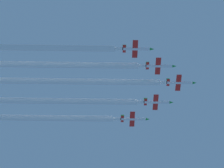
# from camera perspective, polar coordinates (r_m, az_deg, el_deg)

# --- Properties ---
(jet_lead) EXTENTS (7.91, 11.52, 2.77)m
(jet_lead) POSITION_cam_1_polar(r_m,az_deg,el_deg) (272.33, 5.34, 0.11)
(jet_lead) COLOR silver
(jet_left_wingman) EXTENTS (7.91, 11.52, 2.77)m
(jet_left_wingman) POSITION_cam_1_polar(r_m,az_deg,el_deg) (276.50, 3.57, -1.42)
(jet_left_wingman) COLOR silver
(jet_right_wingman) EXTENTS (7.91, 11.52, 2.77)m
(jet_right_wingman) POSITION_cam_1_polar(r_m,az_deg,el_deg) (265.47, 3.76, 1.41)
(jet_right_wingman) COLOR silver
(jet_outer_left) EXTENTS (7.91, 11.52, 2.77)m
(jet_outer_left) POSITION_cam_1_polar(r_m,az_deg,el_deg) (281.41, 1.74, -2.73)
(jet_outer_left) COLOR silver
(jet_outer_right) EXTENTS (7.91, 11.52, 2.77)m
(jet_outer_right) POSITION_cam_1_polar(r_m,az_deg,el_deg) (257.98, 1.98, 2.75)
(jet_outer_right) COLOR silver
(smoke_trail_lead) EXTENTS (2.19, 64.11, 2.19)m
(smoke_trail_lead) POSITION_cam_1_polar(r_m,az_deg,el_deg) (270.99, -2.53, 0.20)
(smoke_trail_lead) COLOR white
(smoke_trail_left_wingman) EXTENTS (2.19, 64.93, 2.19)m
(smoke_trail_left_wingman) POSITION_cam_1_polar(r_m,az_deg,el_deg) (276.29, -4.26, -1.33)
(smoke_trail_left_wingman) COLOR white
(smoke_trail_right_wingman) EXTENTS (2.19, 69.42, 2.19)m
(smoke_trail_right_wingman) POSITION_cam_1_polar(r_m,az_deg,el_deg) (265.42, -4.88, 1.51)
(smoke_trail_right_wingman) COLOR white
(smoke_trail_outer_left) EXTENTS (2.19, 73.91, 2.19)m
(smoke_trail_outer_left) POSITION_cam_1_polar(r_m,az_deg,el_deg) (282.80, -6.85, -2.62)
(smoke_trail_outer_left) COLOR white
(smoke_trail_outer_right) EXTENTS (2.19, 68.11, 2.19)m
(smoke_trail_outer_right) POSITION_cam_1_polar(r_m,az_deg,el_deg) (259.20, -6.75, 2.83)
(smoke_trail_outer_right) COLOR white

